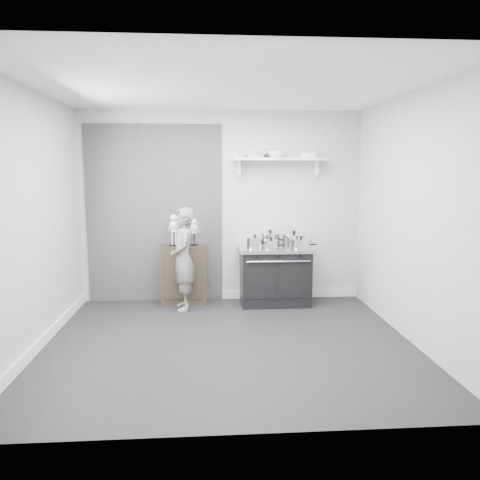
{
  "coord_description": "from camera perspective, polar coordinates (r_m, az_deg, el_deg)",
  "views": [
    {
      "loc": [
        -0.22,
        -4.88,
        1.86
      ],
      "look_at": [
        0.2,
        0.95,
        0.99
      ],
      "focal_mm": 35.0,
      "sensor_mm": 36.0,
      "label": 1
    }
  ],
  "objects": [
    {
      "name": "pot_back_left",
      "position": [
        6.62,
        3.69,
        0.1
      ],
      "size": [
        0.37,
        0.28,
        0.23
      ],
      "color": "silver",
      "rests_on": "stove"
    },
    {
      "name": "pot_front_center",
      "position": [
        6.31,
        3.83,
        -0.58
      ],
      "size": [
        0.29,
        0.2,
        0.16
      ],
      "color": "silver",
      "rests_on": "stove"
    },
    {
      "name": "stove",
      "position": [
        6.59,
        4.27,
        -4.32
      ],
      "size": [
        1.01,
        0.63,
        0.81
      ],
      "color": "black",
      "rests_on": "ground"
    },
    {
      "name": "bowl_small",
      "position": [
        6.62,
        4.43,
        10.35
      ],
      "size": [
        0.27,
        0.27,
        0.08
      ],
      "primitive_type": "imported",
      "color": "white",
      "rests_on": "wall_shelf"
    },
    {
      "name": "pot_back_right",
      "position": [
        6.61,
        6.58,
        -0.01
      ],
      "size": [
        0.41,
        0.32,
        0.23
      ],
      "color": "silver",
      "rests_on": "stove"
    },
    {
      "name": "child",
      "position": [
        6.29,
        -6.94,
        -2.32
      ],
      "size": [
        0.39,
        0.54,
        1.38
      ],
      "primitive_type": "imported",
      "rotation": [
        0.0,
        0.0,
        -1.44
      ],
      "color": "slate",
      "rests_on": "ground"
    },
    {
      "name": "side_cabinet",
      "position": [
        6.65,
        -6.83,
        -4.17
      ],
      "size": [
        0.63,
        0.37,
        0.83
      ],
      "primitive_type": "cube",
      "color": "black",
      "rests_on": "ground"
    },
    {
      "name": "plate_stack",
      "position": [
        6.71,
        8.46,
        10.16
      ],
      "size": [
        0.25,
        0.25,
        0.06
      ],
      "primitive_type": "cylinder",
      "color": "white",
      "rests_on": "wall_shelf"
    },
    {
      "name": "bowl_large",
      "position": [
        6.59,
        1.93,
        10.36
      ],
      "size": [
        0.32,
        0.32,
        0.08
      ],
      "primitive_type": "imported",
      "color": "white",
      "rests_on": "wall_shelf"
    },
    {
      "name": "pot_front_right",
      "position": [
        6.39,
        7.42,
        -0.48
      ],
      "size": [
        0.34,
        0.26,
        0.18
      ],
      "color": "silver",
      "rests_on": "stove"
    },
    {
      "name": "pot_front_left",
      "position": [
        6.36,
        1.83,
        -0.36
      ],
      "size": [
        0.32,
        0.23,
        0.2
      ],
      "color": "silver",
      "rests_on": "stove"
    },
    {
      "name": "wall_shelf",
      "position": [
        6.63,
        4.78,
        9.71
      ],
      "size": [
        1.3,
        0.26,
        0.24
      ],
      "color": "silver",
      "rests_on": "room_shell"
    },
    {
      "name": "ground",
      "position": [
        5.22,
        -1.47,
        -12.4
      ],
      "size": [
        4.0,
        4.0,
        0.0
      ],
      "primitive_type": "plane",
      "color": "black",
      "rests_on": "ground"
    },
    {
      "name": "room_shell",
      "position": [
        5.03,
        -2.64,
        5.93
      ],
      "size": [
        4.02,
        3.62,
        2.71
      ],
      "color": "#A5A5A2",
      "rests_on": "ground"
    },
    {
      "name": "skeleton_torso",
      "position": [
        6.54,
        -5.61,
        1.22
      ],
      "size": [
        0.12,
        0.08,
        0.43
      ],
      "primitive_type": null,
      "color": "silver",
      "rests_on": "side_cabinet"
    },
    {
      "name": "skeleton_full",
      "position": [
        6.55,
        -8.07,
        1.5
      ],
      "size": [
        0.14,
        0.09,
        0.5
      ],
      "primitive_type": null,
      "color": "silver",
      "rests_on": "side_cabinet"
    }
  ]
}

